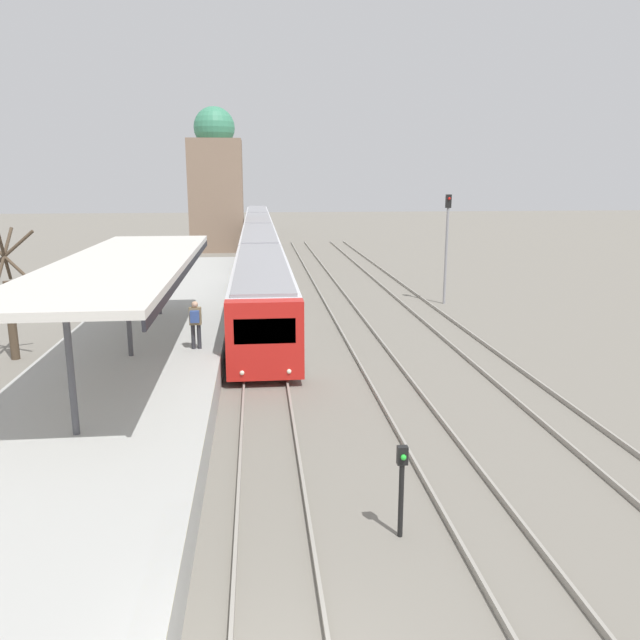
% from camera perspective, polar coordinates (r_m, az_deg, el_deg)
% --- Properties ---
extents(platform_canopy, '(4.00, 16.26, 3.20)m').
position_cam_1_polar(platform_canopy, '(20.96, -17.30, 4.98)').
color(platform_canopy, beige).
rests_on(platform_canopy, station_platform).
extents(person_on_platform, '(0.40, 0.40, 1.66)m').
position_cam_1_polar(person_on_platform, '(21.63, -11.32, -0.08)').
color(person_on_platform, '#2D2D33').
rests_on(person_on_platform, station_platform).
extents(train_near, '(2.58, 67.73, 3.01)m').
position_cam_1_polar(train_near, '(53.70, -5.62, 7.38)').
color(train_near, red).
rests_on(train_near, ground_plane).
extents(signal_post_near, '(0.20, 0.22, 1.87)m').
position_cam_1_polar(signal_post_near, '(12.30, 7.47, -14.42)').
color(signal_post_near, black).
rests_on(signal_post_near, ground_plane).
extents(signal_mast_far, '(0.28, 0.29, 5.90)m').
position_cam_1_polar(signal_mast_far, '(34.50, 11.52, 7.43)').
color(signal_mast_far, gray).
rests_on(signal_mast_far, ground_plane).
extents(distant_domed_building, '(4.88, 4.88, 13.12)m').
position_cam_1_polar(distant_domed_building, '(60.39, -9.47, 12.18)').
color(distant_domed_building, '#89705B').
rests_on(distant_domed_building, ground_plane).
extents(bare_tree_background, '(2.28, 1.44, 4.97)m').
position_cam_1_polar(bare_tree_background, '(26.09, -26.54, 1.66)').
color(bare_tree_background, '#4C3D2D').
rests_on(bare_tree_background, ground_plane).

